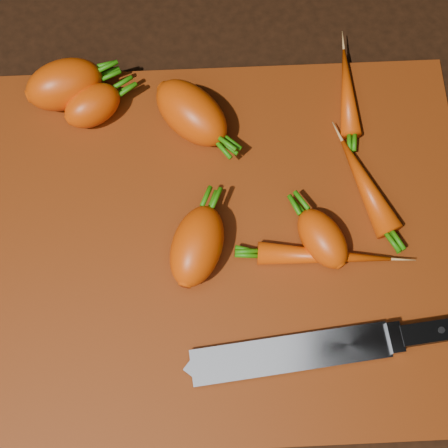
{
  "coord_description": "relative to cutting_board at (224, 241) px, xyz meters",
  "views": [
    {
      "loc": [
        -0.01,
        -0.19,
        0.61
      ],
      "look_at": [
        0.0,
        0.01,
        0.03
      ],
      "focal_mm": 50.0,
      "sensor_mm": 36.0,
      "label": 1
    }
  ],
  "objects": [
    {
      "name": "carrot_4",
      "position": [
        0.1,
        -0.01,
        0.03
      ],
      "size": [
        0.07,
        0.08,
        0.04
      ],
      "primitive_type": "ellipsoid",
      "rotation": [
        0.0,
        0.0,
        2.07
      ],
      "color": "#EB4C0B",
      "rests_on": "cutting_board"
    },
    {
      "name": "carrot_1",
      "position": [
        -0.03,
        0.13,
        0.03
      ],
      "size": [
        0.1,
        0.1,
        0.05
      ],
      "primitive_type": "ellipsoid",
      "rotation": [
        0.0,
        0.0,
        -0.82
      ],
      "color": "#EB4C0B",
      "rests_on": "cutting_board"
    },
    {
      "name": "carrot_0",
      "position": [
        -0.16,
        0.17,
        0.03
      ],
      "size": [
        0.09,
        0.08,
        0.05
      ],
      "primitive_type": "ellipsoid",
      "rotation": [
        0.0,
        0.0,
        0.32
      ],
      "color": "#EB4C0B",
      "rests_on": "cutting_board"
    },
    {
      "name": "carrot_3",
      "position": [
        -0.13,
        0.15,
        0.03
      ],
      "size": [
        0.07,
        0.07,
        0.04
      ],
      "primitive_type": "ellipsoid",
      "rotation": [
        0.0,
        0.0,
        0.56
      ],
      "color": "#EB4C0B",
      "rests_on": "cutting_board"
    },
    {
      "name": "carrot_6",
      "position": [
        0.1,
        -0.03,
        0.02
      ],
      "size": [
        0.13,
        0.03,
        0.02
      ],
      "primitive_type": "ellipsoid",
      "rotation": [
        0.0,
        0.0,
        -0.09
      ],
      "color": "#EB4C0B",
      "rests_on": "cutting_board"
    },
    {
      "name": "cutting_board",
      "position": [
        0.0,
        0.0,
        0.0
      ],
      "size": [
        0.5,
        0.4,
        0.01
      ],
      "primitive_type": "cube",
      "color": "maroon",
      "rests_on": "ground"
    },
    {
      "name": "carrot_5",
      "position": [
        0.14,
        0.16,
        0.02
      ],
      "size": [
        0.03,
        0.11,
        0.02
      ],
      "primitive_type": "ellipsoid",
      "rotation": [
        0.0,
        0.0,
        1.54
      ],
      "color": "#EB4C0B",
      "rests_on": "cutting_board"
    },
    {
      "name": "ground",
      "position": [
        0.0,
        0.0,
        -0.01
      ],
      "size": [
        2.0,
        2.0,
        0.01
      ],
      "primitive_type": "cube",
      "color": "black"
    },
    {
      "name": "carrot_2",
      "position": [
        -0.03,
        -0.01,
        0.03
      ],
      "size": [
        0.07,
        0.09,
        0.05
      ],
      "primitive_type": "ellipsoid",
      "rotation": [
        0.0,
        0.0,
        1.25
      ],
      "color": "#EB4C0B",
      "rests_on": "cutting_board"
    },
    {
      "name": "knife",
      "position": [
        0.08,
        -0.12,
        0.01
      ],
      "size": [
        0.31,
        0.06,
        0.02
      ],
      "rotation": [
        0.0,
        0.0,
        0.1
      ],
      "color": "gray",
      "rests_on": "cutting_board"
    },
    {
      "name": "carrot_7",
      "position": [
        0.15,
        0.05,
        0.02
      ],
      "size": [
        0.06,
        0.11,
        0.03
      ],
      "primitive_type": "ellipsoid",
      "rotation": [
        0.0,
        0.0,
        1.92
      ],
      "color": "#EB4C0B",
      "rests_on": "cutting_board"
    }
  ]
}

